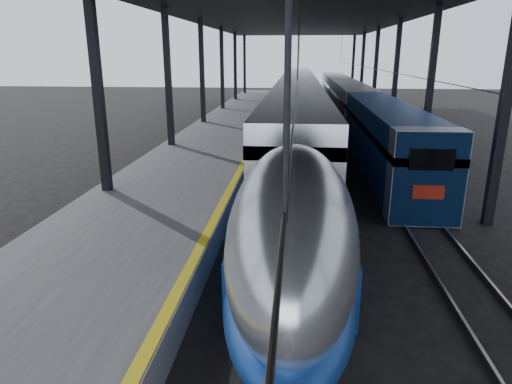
# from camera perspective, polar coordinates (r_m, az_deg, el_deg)

# --- Properties ---
(ground) EXTENTS (160.00, 160.00, 0.00)m
(ground) POSITION_cam_1_polar(r_m,az_deg,el_deg) (14.34, -3.65, -9.85)
(ground) COLOR black
(ground) RESTS_ON ground
(platform) EXTENTS (6.00, 80.00, 1.00)m
(platform) POSITION_cam_1_polar(r_m,az_deg,el_deg) (33.64, -4.38, 6.65)
(platform) COLOR #4C4C4F
(platform) RESTS_ON ground
(yellow_strip) EXTENTS (0.30, 80.00, 0.01)m
(yellow_strip) POSITION_cam_1_polar(r_m,az_deg,el_deg) (33.21, 0.41, 7.45)
(yellow_strip) COLOR yellow
(yellow_strip) RESTS_ON platform
(rails) EXTENTS (6.52, 80.00, 0.16)m
(rails) POSITION_cam_1_polar(r_m,az_deg,el_deg) (33.35, 9.39, 5.65)
(rails) COLOR slate
(rails) RESTS_ON ground
(canopy) EXTENTS (18.00, 75.00, 9.47)m
(canopy) POSITION_cam_1_polar(r_m,az_deg,el_deg) (32.75, 5.32, 21.49)
(canopy) COLOR black
(canopy) RESTS_ON ground
(tgv_train) EXTENTS (3.14, 65.20, 4.51)m
(tgv_train) POSITION_cam_1_polar(r_m,az_deg,el_deg) (37.93, 5.20, 10.25)
(tgv_train) COLOR #B3B6BB
(tgv_train) RESTS_ON ground
(second_train) EXTENTS (2.73, 56.05, 3.76)m
(second_train) POSITION_cam_1_polar(r_m,az_deg,el_deg) (44.65, 11.77, 10.70)
(second_train) COLOR navy
(second_train) RESTS_ON ground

